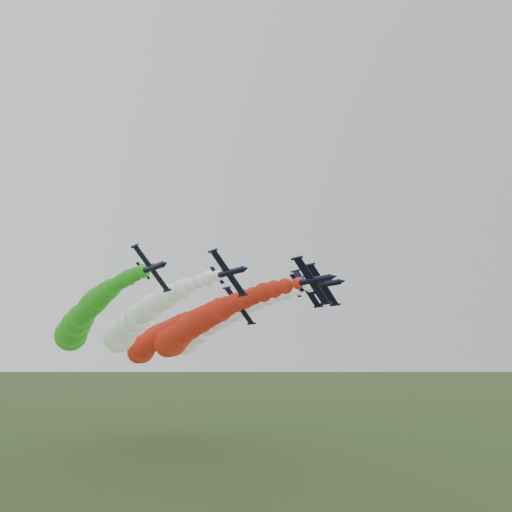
% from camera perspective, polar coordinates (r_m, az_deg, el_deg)
% --- Properties ---
extents(ground, '(3000.00, 3000.00, 0.00)m').
position_cam_1_polar(ground, '(104.88, 4.82, -25.34)').
color(ground, '#415325').
rests_on(ground, ground).
extents(jet_lead, '(14.11, 80.79, 17.77)m').
position_cam_1_polar(jet_lead, '(136.28, -7.58, -8.26)').
color(jet_lead, black).
rests_on(jet_lead, ground).
extents(jet_inner_left, '(14.62, 81.30, 18.28)m').
position_cam_1_polar(jet_inner_left, '(142.20, -13.75, -7.46)').
color(jet_inner_left, black).
rests_on(jet_inner_left, ground).
extents(jet_inner_right, '(14.42, 81.10, 18.08)m').
position_cam_1_polar(jet_inner_right, '(148.37, -5.66, -8.23)').
color(jet_inner_right, black).
rests_on(jet_inner_right, ground).
extents(jet_outer_left, '(14.89, 81.57, 18.55)m').
position_cam_1_polar(jet_outer_left, '(146.40, -19.37, -6.95)').
color(jet_outer_left, black).
rests_on(jet_outer_left, ground).
extents(jet_outer_right, '(14.70, 81.38, 18.36)m').
position_cam_1_polar(jet_outer_right, '(161.69, -6.00, -8.21)').
color(jet_outer_right, black).
rests_on(jet_outer_right, ground).
extents(jet_trail, '(14.06, 80.64, 17.62)m').
position_cam_1_polar(jet_trail, '(161.42, -11.53, -9.40)').
color(jet_trail, black).
rests_on(jet_trail, ground).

